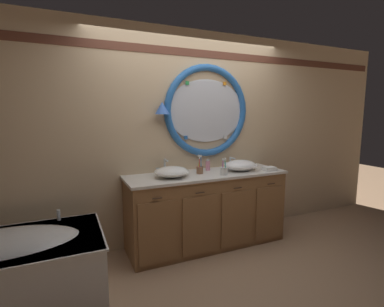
{
  "coord_description": "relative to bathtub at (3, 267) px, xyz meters",
  "views": [
    {
      "loc": [
        -1.45,
        -2.7,
        1.61
      ],
      "look_at": [
        -0.12,
        0.25,
        1.14
      ],
      "focal_mm": 26.73,
      "sensor_mm": 36.0,
      "label": 1
    }
  ],
  "objects": [
    {
      "name": "ground_plane",
      "position": [
        1.98,
        0.02,
        -0.32
      ],
      "size": [
        14.0,
        14.0,
        0.0
      ],
      "primitive_type": "plane",
      "color": "tan"
    },
    {
      "name": "back_wall_assembly",
      "position": [
        2.0,
        0.6,
        1.01
      ],
      "size": [
        6.4,
        0.26,
        2.6
      ],
      "color": "#D6B78E",
      "rests_on": "ground_plane"
    },
    {
      "name": "vanity_counter",
      "position": [
        2.06,
        0.28,
        0.12
      ],
      "size": [
        1.94,
        0.62,
        0.89
      ],
      "color": "olive",
      "rests_on": "ground_plane"
    },
    {
      "name": "bathtub",
      "position": [
        0.0,
        0.0,
        0.0
      ],
      "size": [
        1.62,
        0.92,
        0.64
      ],
      "color": "white",
      "rests_on": "ground_plane"
    },
    {
      "name": "sink_basin_left",
      "position": [
        1.61,
        0.25,
        0.63
      ],
      "size": [
        0.4,
        0.4,
        0.12
      ],
      "color": "white",
      "rests_on": "vanity_counter"
    },
    {
      "name": "sink_basin_right",
      "position": [
        2.52,
        0.25,
        0.63
      ],
      "size": [
        0.42,
        0.42,
        0.13
      ],
      "color": "white",
      "rests_on": "vanity_counter"
    },
    {
      "name": "faucet_set_left",
      "position": [
        1.61,
        0.49,
        0.64
      ],
      "size": [
        0.22,
        0.13,
        0.18
      ],
      "color": "silver",
      "rests_on": "vanity_counter"
    },
    {
      "name": "faucet_set_right",
      "position": [
        2.52,
        0.48,
        0.62
      ],
      "size": [
        0.21,
        0.14,
        0.14
      ],
      "color": "silver",
      "rests_on": "vanity_counter"
    },
    {
      "name": "toothbrush_holder_left",
      "position": [
        1.98,
        0.29,
        0.62
      ],
      "size": [
        0.09,
        0.09,
        0.22
      ],
      "color": "#996647",
      "rests_on": "vanity_counter"
    },
    {
      "name": "toothbrush_holder_right",
      "position": [
        2.2,
        0.11,
        0.62
      ],
      "size": [
        0.09,
        0.09,
        0.2
      ],
      "color": "white",
      "rests_on": "vanity_counter"
    },
    {
      "name": "soap_dispenser",
      "position": [
        2.15,
        0.42,
        0.63
      ],
      "size": [
        0.06,
        0.06,
        0.15
      ],
      "color": "pink",
      "rests_on": "vanity_counter"
    },
    {
      "name": "folded_hand_towel",
      "position": [
        2.84,
        0.1,
        0.59
      ],
      "size": [
        0.16,
        0.12,
        0.05
      ],
      "color": "white",
      "rests_on": "vanity_counter"
    }
  ]
}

